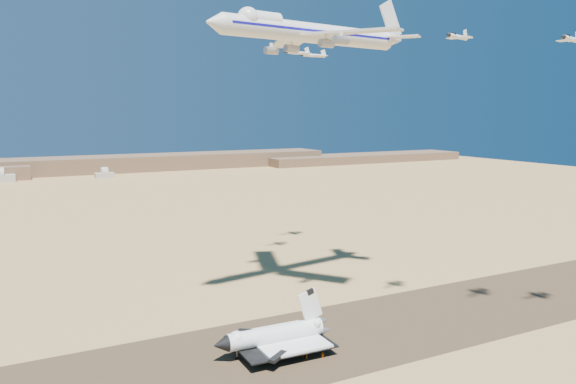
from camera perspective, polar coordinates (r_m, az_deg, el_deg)
name	(u,v)px	position (r m, az deg, el deg)	size (l,w,h in m)	color
ground	(253,355)	(167.68, -3.61, -16.20)	(1200.00, 1200.00, 0.00)	tan
runway	(253,355)	(167.67, -3.61, -16.19)	(600.00, 50.00, 0.06)	#4C3B26
ridgeline	(119,166)	(681.91, -16.80, 2.57)	(960.00, 90.00, 18.00)	brown
shuttle	(274,337)	(167.35, -1.41, -14.47)	(35.54, 22.07, 17.54)	white
carrier_747	(307,32)	(201.58, 1.97, 15.89)	(87.24, 66.55, 21.65)	silver
crew_a	(307,356)	(164.43, 1.91, -16.36)	(0.60, 0.39, 1.65)	orange
crew_b	(302,353)	(166.21, 1.42, -16.03)	(0.92, 0.53, 1.89)	orange
crew_c	(323,355)	(165.32, 3.56, -16.19)	(1.07, 0.55, 1.82)	orange
chase_jet_a	(457,37)	(187.18, 16.83, 14.88)	(13.48, 7.90, 3.44)	silver
chase_jet_b	(571,39)	(189.13, 26.77, 13.73)	(14.56, 8.52, 3.72)	silver
chase_jet_d	(297,53)	(249.48, 0.96, 13.96)	(14.10, 7.72, 3.52)	silver
chase_jet_e	(313,55)	(275.53, 2.59, 13.70)	(15.92, 8.54, 3.96)	silver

